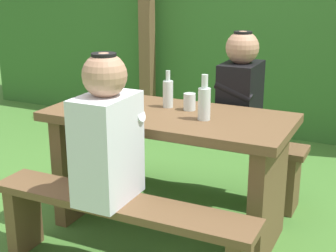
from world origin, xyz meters
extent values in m
plane|color=#44792F|center=(0.00, 0.00, 0.00)|extent=(12.00, 12.00, 0.00)
cube|color=#346A2A|center=(0.00, 2.39, 1.04)|extent=(6.40, 0.75, 2.09)
cube|color=brown|center=(-1.10, 1.83, 1.08)|extent=(0.12, 0.12, 2.15)
cube|color=brown|center=(0.00, 0.00, 0.70)|extent=(1.40, 0.64, 0.05)
cube|color=brown|center=(-0.60, 0.00, 0.34)|extent=(0.08, 0.54, 0.68)
cube|color=brown|center=(0.60, 0.00, 0.34)|extent=(0.08, 0.54, 0.68)
cube|color=brown|center=(0.00, -0.56, 0.41)|extent=(1.40, 0.24, 0.04)
cube|color=brown|center=(-0.62, -0.56, 0.19)|extent=(0.07, 0.22, 0.39)
cube|color=brown|center=(0.00, 0.56, 0.41)|extent=(1.40, 0.24, 0.04)
cube|color=brown|center=(-0.62, 0.56, 0.19)|extent=(0.07, 0.22, 0.39)
cube|color=brown|center=(0.62, 0.56, 0.19)|extent=(0.07, 0.22, 0.39)
cube|color=silver|center=(-0.06, -0.56, 0.69)|extent=(0.22, 0.34, 0.52)
sphere|color=tan|center=(-0.06, -0.56, 1.04)|extent=(0.21, 0.21, 0.21)
cylinder|color=black|center=(-0.06, -0.56, 1.13)|extent=(0.12, 0.12, 0.02)
cylinder|color=silver|center=(-0.06, -0.42, 0.79)|extent=(0.25, 0.07, 0.15)
cube|color=black|center=(0.25, 0.56, 0.69)|extent=(0.22, 0.34, 0.52)
sphere|color=tan|center=(0.25, 0.56, 1.04)|extent=(0.21, 0.21, 0.21)
cylinder|color=black|center=(0.25, 0.56, 1.13)|extent=(0.12, 0.12, 0.02)
cylinder|color=black|center=(0.25, 0.42, 0.79)|extent=(0.25, 0.07, 0.15)
cylinder|color=silver|center=(0.09, 0.11, 0.78)|extent=(0.07, 0.07, 0.10)
cylinder|color=silver|center=(-0.06, 0.12, 0.81)|extent=(0.06, 0.06, 0.16)
cylinder|color=silver|center=(-0.06, 0.12, 0.92)|extent=(0.03, 0.03, 0.06)
cylinder|color=silver|center=(0.23, -0.04, 0.81)|extent=(0.07, 0.07, 0.17)
cylinder|color=silver|center=(0.23, -0.04, 0.94)|extent=(0.03, 0.03, 0.07)
camera|label=1|loc=(1.16, -2.43, 1.49)|focal=52.76mm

